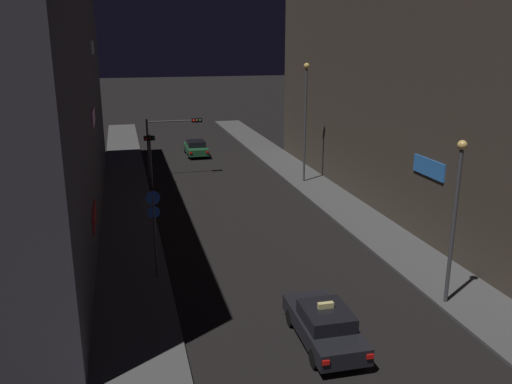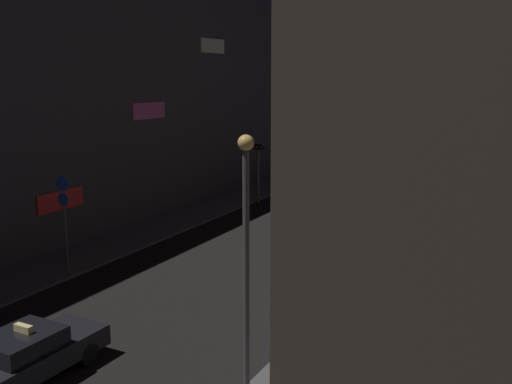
{
  "view_description": "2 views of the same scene",
  "coord_description": "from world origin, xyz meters",
  "px_view_note": "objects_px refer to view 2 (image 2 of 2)",
  "views": [
    {
      "loc": [
        -6.79,
        -8.96,
        10.44
      ],
      "look_at": [
        -0.19,
        16.91,
        2.76
      ],
      "focal_mm": 37.21,
      "sensor_mm": 36.0,
      "label": 1
    },
    {
      "loc": [
        11.86,
        -3.51,
        8.15
      ],
      "look_at": [
        -0.64,
        20.81,
        2.65
      ],
      "focal_mm": 41.12,
      "sensor_mm": 36.0,
      "label": 2
    }
  ],
  "objects_px": {
    "traffic_light_left_kerb": "(258,160)",
    "street_lamp_near_block": "(246,249)",
    "far_car": "(374,174)",
    "sign_pole_left": "(64,214)",
    "taxi": "(27,355)",
    "traffic_light_overhead": "(300,147)",
    "street_lamp_far_block": "(438,129)"
  },
  "relations": [
    {
      "from": "traffic_light_left_kerb",
      "to": "street_lamp_near_block",
      "type": "xyz_separation_m",
      "value": [
        10.52,
        -21.24,
        1.34
      ]
    },
    {
      "from": "traffic_light_left_kerb",
      "to": "street_lamp_near_block",
      "type": "height_order",
      "value": "street_lamp_near_block"
    },
    {
      "from": "taxi",
      "to": "far_car",
      "type": "xyz_separation_m",
      "value": [
        0.1,
        33.0,
        -0.0
      ]
    },
    {
      "from": "street_lamp_far_block",
      "to": "sign_pole_left",
      "type": "bearing_deg",
      "value": -130.03
    },
    {
      "from": "sign_pole_left",
      "to": "street_lamp_far_block",
      "type": "relative_size",
      "value": 0.46
    },
    {
      "from": "traffic_light_left_kerb",
      "to": "far_car",
      "type": "bearing_deg",
      "value": 65.32
    },
    {
      "from": "street_lamp_near_block",
      "to": "taxi",
      "type": "bearing_deg",
      "value": -165.71
    },
    {
      "from": "sign_pole_left",
      "to": "street_lamp_near_block",
      "type": "distance_m",
      "value": 12.6
    },
    {
      "from": "far_car",
      "to": "traffic_light_overhead",
      "type": "bearing_deg",
      "value": -111.61
    },
    {
      "from": "traffic_light_left_kerb",
      "to": "sign_pole_left",
      "type": "xyz_separation_m",
      "value": [
        -0.77,
        -15.86,
        -0.21
      ]
    },
    {
      "from": "street_lamp_near_block",
      "to": "traffic_light_overhead",
      "type": "bearing_deg",
      "value": 110.07
    },
    {
      "from": "taxi",
      "to": "traffic_light_left_kerb",
      "type": "distance_m",
      "value": 23.3
    },
    {
      "from": "traffic_light_left_kerb",
      "to": "street_lamp_far_block",
      "type": "distance_m",
      "value": 11.67
    },
    {
      "from": "traffic_light_left_kerb",
      "to": "street_lamp_far_block",
      "type": "xyz_separation_m",
      "value": [
        11.27,
        -1.53,
        2.61
      ]
    },
    {
      "from": "traffic_light_left_kerb",
      "to": "sign_pole_left",
      "type": "distance_m",
      "value": 15.88
    },
    {
      "from": "far_car",
      "to": "sign_pole_left",
      "type": "relative_size",
      "value": 1.11
    },
    {
      "from": "taxi",
      "to": "street_lamp_near_block",
      "type": "xyz_separation_m",
      "value": [
        5.9,
        1.5,
        3.38
      ]
    },
    {
      "from": "far_car",
      "to": "traffic_light_overhead",
      "type": "distance_m",
      "value": 8.49
    },
    {
      "from": "far_car",
      "to": "street_lamp_near_block",
      "type": "bearing_deg",
      "value": -79.56
    },
    {
      "from": "taxi",
      "to": "sign_pole_left",
      "type": "distance_m",
      "value": 8.94
    },
    {
      "from": "far_car",
      "to": "street_lamp_far_block",
      "type": "distance_m",
      "value": 14.26
    },
    {
      "from": "sign_pole_left",
      "to": "traffic_light_left_kerb",
      "type": "bearing_deg",
      "value": 87.23
    },
    {
      "from": "traffic_light_overhead",
      "to": "street_lamp_far_block",
      "type": "height_order",
      "value": "street_lamp_far_block"
    },
    {
      "from": "traffic_light_overhead",
      "to": "traffic_light_left_kerb",
      "type": "distance_m",
      "value": 3.33
    },
    {
      "from": "sign_pole_left",
      "to": "traffic_light_overhead",
      "type": "bearing_deg",
      "value": 82.31
    },
    {
      "from": "far_car",
      "to": "street_lamp_far_block",
      "type": "height_order",
      "value": "street_lamp_far_block"
    },
    {
      "from": "street_lamp_near_block",
      "to": "traffic_light_left_kerb",
      "type": "bearing_deg",
      "value": 116.34
    },
    {
      "from": "taxi",
      "to": "street_lamp_near_block",
      "type": "height_order",
      "value": "street_lamp_near_block"
    },
    {
      "from": "traffic_light_overhead",
      "to": "sign_pole_left",
      "type": "height_order",
      "value": "traffic_light_overhead"
    },
    {
      "from": "taxi",
      "to": "traffic_light_left_kerb",
      "type": "relative_size",
      "value": 1.15
    },
    {
      "from": "sign_pole_left",
      "to": "street_lamp_near_block",
      "type": "xyz_separation_m",
      "value": [
        11.29,
        -5.39,
        1.54
      ]
    },
    {
      "from": "traffic_light_left_kerb",
      "to": "taxi",
      "type": "bearing_deg",
      "value": -78.53
    }
  ]
}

